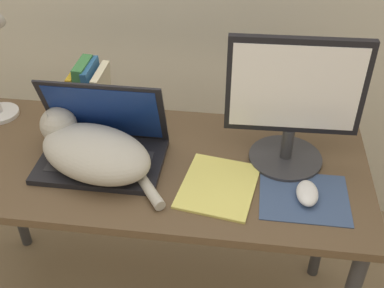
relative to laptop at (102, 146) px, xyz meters
The scene contains 9 objects.
desk 0.18m from the laptop, ahead, with size 1.38×0.59×0.74m.
laptop is the anchor object (origin of this frame).
cat 0.05m from the laptop, 110.03° to the right, with size 0.44×0.33×0.15m.
external_monitor 0.59m from the laptop, ahead, with size 0.39×0.23×0.41m.
mousepad 0.62m from the laptop, ahead, with size 0.25×0.21×0.00m.
computer_mouse 0.62m from the laptop, ahead, with size 0.06×0.10×0.04m.
book_row 0.23m from the laptop, 114.58° to the left, with size 0.11×0.15×0.22m.
notepad 0.38m from the laptop, 13.17° to the right, with size 0.24×0.28×0.01m.
webcam 0.28m from the laptop, 69.28° to the left, with size 0.06×0.06×0.08m.
Camera 1 is at (0.30, -0.84, 1.68)m, focal length 45.00 mm.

